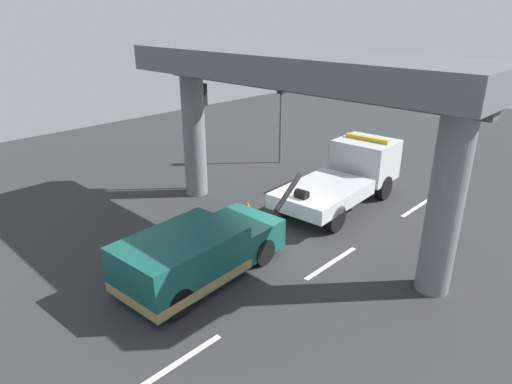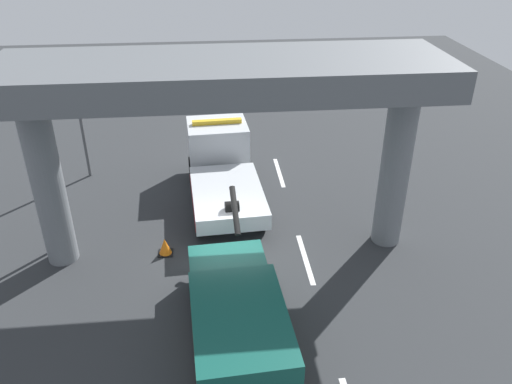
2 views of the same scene
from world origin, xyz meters
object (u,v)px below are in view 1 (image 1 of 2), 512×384
object	(u,v)px
towed_van_green	(196,255)
traffic_cone_orange	(248,209)
traffic_light_near	(203,114)
traffic_light_far	(281,100)
tow_truck_white	(348,174)

from	to	relation	value
towed_van_green	traffic_cone_orange	xyz separation A→B (m)	(4.15, 2.03, -0.52)
traffic_light_near	traffic_light_far	distance (m)	5.00
tow_truck_white	traffic_light_far	distance (m)	6.07
tow_truck_white	traffic_cone_orange	world-z (taller)	tow_truck_white
towed_van_green	traffic_light_far	distance (m)	11.59
towed_van_green	traffic_light_near	distance (m)	7.76
tow_truck_white	traffic_cone_orange	size ratio (longest dim) A/B	13.25
tow_truck_white	traffic_cone_orange	xyz separation A→B (m)	(-3.81, 1.98, -0.94)
tow_truck_white	towed_van_green	bearing A→B (deg)	-179.62
tow_truck_white	towed_van_green	distance (m)	7.97
tow_truck_white	traffic_light_near	world-z (taller)	traffic_light_near
towed_van_green	traffic_cone_orange	world-z (taller)	towed_van_green
traffic_light_near	tow_truck_white	bearing A→B (deg)	-60.69
towed_van_green	traffic_light_near	size ratio (longest dim) A/B	1.16
traffic_light_far	traffic_cone_orange	world-z (taller)	traffic_light_far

